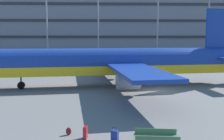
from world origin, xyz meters
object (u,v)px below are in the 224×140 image
object	(u,v)px
suitcase_red	(85,132)
baggage_cart	(156,139)
airliner	(118,63)
suitcase_teal	(115,137)
backpack_purple	(69,131)

from	to	relation	value
suitcase_red	baggage_cart	size ratio (longest dim) A/B	0.26
baggage_cart	airliner	bearing A→B (deg)	93.52
airliner	baggage_cart	xyz separation A→B (m)	(1.17, -18.99, -2.61)
suitcase_red	baggage_cart	xyz separation A→B (m)	(4.17, -1.28, 0.02)
suitcase_teal	baggage_cart	distance (m)	2.42
suitcase_teal	suitcase_red	distance (m)	1.99
backpack_purple	baggage_cart	world-z (taller)	baggage_cart
suitcase_teal	baggage_cart	xyz separation A→B (m)	(2.38, -0.41, -0.01)
airliner	baggage_cart	world-z (taller)	airliner
suitcase_teal	suitcase_red	xyz separation A→B (m)	(-1.79, 0.87, -0.02)
backpack_purple	baggage_cart	bearing A→B (deg)	-19.88
suitcase_teal	backpack_purple	size ratio (longest dim) A/B	1.94
backpack_purple	baggage_cart	distance (m)	5.62
airliner	suitcase_teal	bearing A→B (deg)	-93.73
airliner	backpack_purple	bearing A→B (deg)	-103.55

